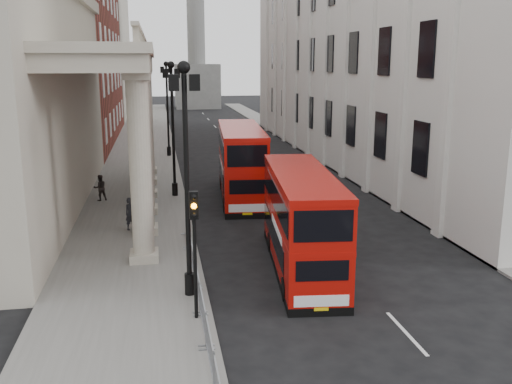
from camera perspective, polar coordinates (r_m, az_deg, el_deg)
name	(u,v)px	position (r m, az deg, el deg)	size (l,w,h in m)	color
ground	(218,349)	(17.76, -3.83, -15.36)	(260.00, 260.00, 0.00)	black
sidewalk_west	(141,169)	(46.35, -11.47, 2.27)	(6.00, 140.00, 0.12)	slate
sidewalk_east	(339,163)	(48.71, 8.33, 2.90)	(3.00, 140.00, 0.12)	slate
kerb	(178,168)	(46.35, -7.82, 2.42)	(0.20, 140.00, 0.14)	slate
brick_building	(66,36)	(64.25, -18.44, 14.58)	(9.00, 32.00, 22.00)	maroon
west_building_far	(97,51)	(96.00, -15.60, 13.39)	(9.00, 30.00, 20.00)	#A69C8B
east_building	(365,12)	(50.87, 10.89, 17.30)	(8.00, 55.00, 25.00)	beige
monument_column	(196,19)	(108.10, -6.05, 16.85)	(8.00, 8.00, 54.20)	#60605E
lamp_post_south	(186,165)	(19.90, -6.98, 2.70)	(1.05, 0.44, 8.32)	black
lamp_post_mid	(173,120)	(35.75, -8.33, 7.16)	(1.05, 0.44, 8.32)	black
lamp_post_north	(167,102)	(51.70, -8.86, 8.88)	(1.05, 0.44, 8.32)	black
traffic_light	(194,231)	(18.36, -6.18, -3.94)	(0.28, 0.33, 4.30)	black
crowd_barriers	(200,299)	(19.44, -5.61, -10.60)	(0.50, 18.75, 1.10)	gray
bus_near	(302,219)	(23.38, 4.58, -2.72)	(3.19, 9.58, 4.06)	#AE0E08
bus_far	(241,161)	(35.64, -1.51, 3.08)	(3.29, 10.48, 4.45)	#B60E08
pedestrian_a	(131,214)	(29.35, -12.42, -2.13)	(0.60, 0.39, 1.65)	black
pedestrian_b	(100,188)	(35.94, -15.33, 0.42)	(0.78, 0.61, 1.60)	black
pedestrian_c	(142,186)	(35.29, -11.33, 0.55)	(0.87, 0.57, 1.78)	black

